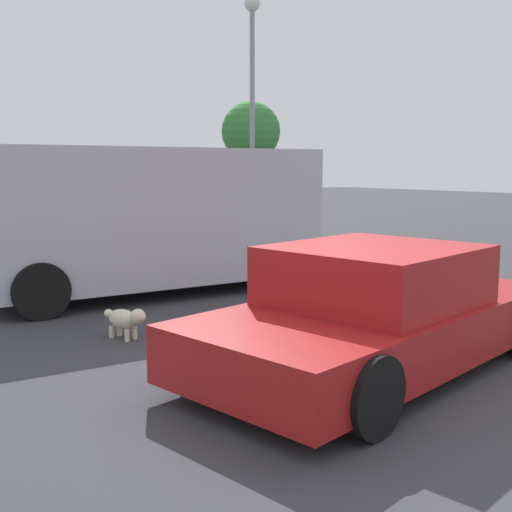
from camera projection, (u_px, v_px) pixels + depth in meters
ground_plane at (373, 379)px, 5.96m from camera, size 80.00×80.00×0.00m
sedan_foreground at (377, 313)px, 6.20m from camera, size 4.50×2.46×1.23m
dog at (125, 319)px, 7.30m from camera, size 0.33×0.62×0.39m
van_white at (153, 216)px, 9.94m from camera, size 5.33×2.63×2.26m
suv_dark at (156, 206)px, 15.35m from camera, size 4.78×2.04×1.90m
light_post_near at (252, 76)px, 17.65m from camera, size 0.44×0.44×6.66m
tree_back_center at (251, 132)px, 31.35m from camera, size 2.93×2.93×5.18m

